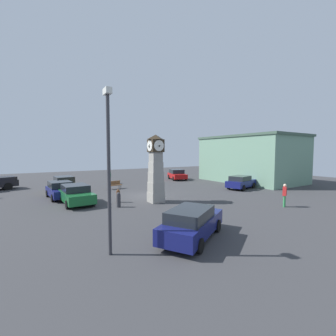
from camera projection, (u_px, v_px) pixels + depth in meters
ground_plane at (145, 196)px, 21.38m from camera, size 66.62×66.62×0.00m
clock_tower at (156, 169)px, 18.50m from camera, size 1.43×1.41×5.59m
bollard_near_tower at (118, 196)px, 18.56m from camera, size 0.31×0.31×1.08m
bollard_mid_row at (119, 200)px, 16.93m from camera, size 0.32×0.32×1.13m
car_navy_sedan at (65, 184)px, 23.25m from camera, size 4.23×2.22×1.64m
car_near_tower at (61, 190)px, 20.33m from camera, size 4.38×2.31×1.50m
car_by_building at (76, 194)px, 18.06m from camera, size 4.50×2.31×1.51m
car_far_lot at (177, 174)px, 34.02m from camera, size 4.31×2.97×1.54m
car_silver_hatch at (192, 223)px, 10.71m from camera, size 3.88×4.79×1.52m
car_end_of_row at (241, 182)px, 25.46m from camera, size 2.84×4.48×1.49m
bench at (115, 184)px, 25.32m from camera, size 0.85×1.68×0.90m
pedestrian_crossing_lot at (285, 194)px, 16.97m from camera, size 0.38×0.46×1.76m
pedestrian_by_cars at (109, 176)px, 29.74m from camera, size 0.42×0.47×1.75m
street_lamp_near_road at (109, 161)px, 8.82m from camera, size 0.50×0.24×6.61m
warehouse_blue_far at (251, 159)px, 31.78m from camera, size 13.14×8.76×6.42m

